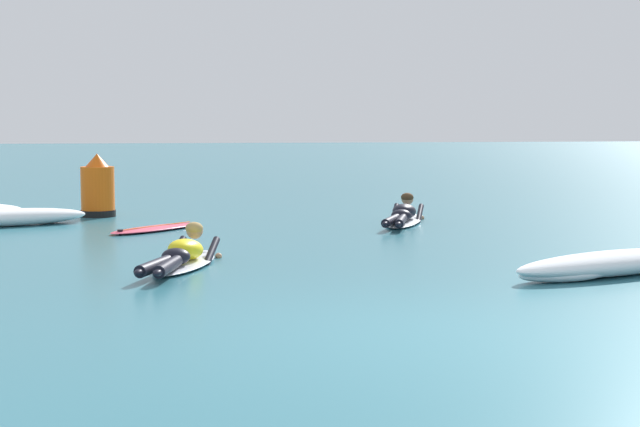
% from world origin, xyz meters
% --- Properties ---
extents(ground_plane, '(120.00, 120.00, 0.00)m').
position_xyz_m(ground_plane, '(0.00, 10.00, 0.00)').
color(ground_plane, '#2D6B7A').
extents(surfer_near, '(1.13, 2.43, 0.54)m').
position_xyz_m(surfer_near, '(-2.01, 3.98, 0.14)').
color(surfer_near, silver).
rests_on(surfer_near, ground).
extents(surfer_far, '(1.36, 2.60, 0.54)m').
position_xyz_m(surfer_far, '(1.79, 8.36, 0.14)').
color(surfer_far, silver).
rests_on(surfer_far, ground).
extents(drifting_surfboard, '(1.69, 1.75, 0.16)m').
position_xyz_m(drifting_surfboard, '(-2.35, 8.06, 0.03)').
color(drifting_surfboard, '#E54C66').
rests_on(drifting_surfboard, ground).
extents(whitewater_front, '(2.56, 1.42, 0.29)m').
position_xyz_m(whitewater_front, '(-4.72, 9.09, 0.14)').
color(whitewater_front, white).
rests_on(whitewater_front, ground).
extents(whitewater_mid_right, '(2.89, 1.53, 0.28)m').
position_xyz_m(whitewater_mid_right, '(2.83, 2.62, 0.13)').
color(whitewater_mid_right, white).
rests_on(whitewater_mid_right, ground).
extents(channel_marker_buoy, '(0.64, 0.64, 1.15)m').
position_xyz_m(channel_marker_buoy, '(-3.39, 10.53, 0.47)').
color(channel_marker_buoy, '#EA5B0F').
rests_on(channel_marker_buoy, ground).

